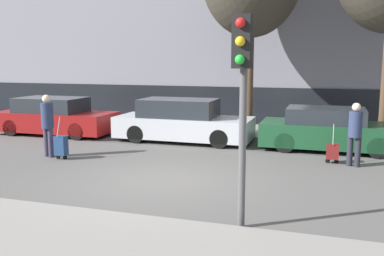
{
  "coord_description": "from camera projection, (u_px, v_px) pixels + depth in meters",
  "views": [
    {
      "loc": [
        3.48,
        -8.92,
        2.74
      ],
      "look_at": [
        0.09,
        1.8,
        0.95
      ],
      "focal_mm": 40.0,
      "sensor_mm": 36.0,
      "label": 1
    }
  ],
  "objects": [
    {
      "name": "parked_car_0",
      "position": [
        55.0,
        117.0,
        15.86
      ],
      "size": [
        4.42,
        1.75,
        1.37
      ],
      "color": "maroon",
      "rests_on": "ground_plane"
    },
    {
      "name": "pedestrian_left",
      "position": [
        48.0,
        122.0,
        12.09
      ],
      "size": [
        0.34,
        0.34,
        1.78
      ],
      "rotation": [
        0.0,
        0.0,
        2.83
      ],
      "color": "#383347",
      "rests_on": "ground_plane"
    },
    {
      "name": "parked_bicycle",
      "position": [
        327.0,
        125.0,
        15.07
      ],
      "size": [
        1.77,
        0.06,
        0.96
      ],
      "color": "black",
      "rests_on": "sidewalk_far"
    },
    {
      "name": "sidewalk_near",
      "position": [
        73.0,
        243.0,
        6.32
      ],
      "size": [
        28.0,
        2.5,
        0.12
      ],
      "color": "gray",
      "rests_on": "ground_plane"
    },
    {
      "name": "sidewalk_far",
      "position": [
        230.0,
        130.0,
        16.44
      ],
      "size": [
        28.0,
        3.0,
        0.12
      ],
      "color": "gray",
      "rests_on": "ground_plane"
    },
    {
      "name": "traffic_light",
      "position": [
        242.0,
        79.0,
        6.59
      ],
      "size": [
        0.28,
        0.47,
        3.41
      ],
      "color": "#515154",
      "rests_on": "ground_plane"
    },
    {
      "name": "parked_car_1",
      "position": [
        182.0,
        122.0,
        14.48
      ],
      "size": [
        4.6,
        1.73,
        1.44
      ],
      "color": "#B7BABF",
      "rests_on": "ground_plane"
    },
    {
      "name": "trolley_left",
      "position": [
        61.0,
        146.0,
        11.88
      ],
      "size": [
        0.34,
        0.29,
        1.2
      ],
      "color": "navy",
      "rests_on": "ground_plane"
    },
    {
      "name": "trolley_right",
      "position": [
        332.0,
        152.0,
        11.42
      ],
      "size": [
        0.34,
        0.29,
        1.06
      ],
      "color": "maroon",
      "rests_on": "ground_plane"
    },
    {
      "name": "parked_car_2",
      "position": [
        329.0,
        130.0,
        13.06
      ],
      "size": [
        4.16,
        1.73,
        1.3
      ],
      "color": "#194728",
      "rests_on": "ground_plane"
    },
    {
      "name": "ground_plane",
      "position": [
        165.0,
        180.0,
        9.86
      ],
      "size": [
        80.0,
        80.0,
        0.0
      ],
      "primitive_type": "plane",
      "color": "#565451"
    },
    {
      "name": "pedestrian_right",
      "position": [
        355.0,
        131.0,
        11.01
      ],
      "size": [
        0.34,
        0.34,
        1.66
      ],
      "rotation": [
        0.0,
        0.0,
        -0.32
      ],
      "color": "#23232D",
      "rests_on": "ground_plane"
    }
  ]
}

